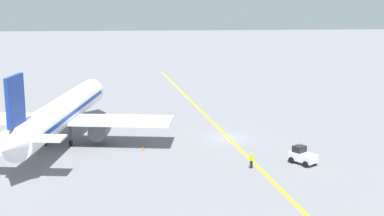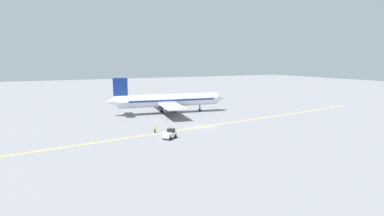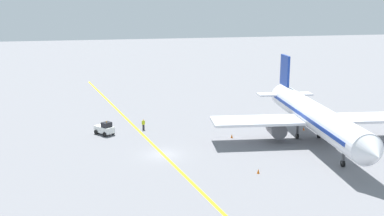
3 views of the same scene
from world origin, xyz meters
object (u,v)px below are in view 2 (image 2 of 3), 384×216
Objects in this scene: baggage_tug_white at (170,134)px; traffic_cone_mid_apron at (216,116)px; ground_crew_worker at (155,129)px; traffic_cone_near_nose at (148,113)px; airplane_at_gate at (168,101)px; traffic_cone_by_wingtip at (167,119)px.

baggage_tug_white reaches higher than traffic_cone_mid_apron.
ground_crew_worker is 23.54m from traffic_cone_mid_apron.
traffic_cone_mid_apron is at bearing 47.52° from traffic_cone_near_nose.
airplane_at_gate is 21.12× the size of ground_crew_worker.
traffic_cone_mid_apron is at bearing 38.19° from airplane_at_gate.
traffic_cone_near_nose is (-23.63, 6.33, -0.63)m from ground_crew_worker.
traffic_cone_mid_apron is 14.05m from traffic_cone_by_wingtip.
airplane_at_gate is 64.52× the size of traffic_cone_mid_apron.
traffic_cone_by_wingtip is (10.24, -4.49, -3.43)m from airplane_at_gate.
ground_crew_worker is (-5.88, -1.09, 0.01)m from baggage_tug_white.
airplane_at_gate is at bearing 156.33° from traffic_cone_by_wingtip.
ground_crew_worker is 3.05× the size of traffic_cone_mid_apron.
baggage_tug_white is 6.03× the size of traffic_cone_near_nose.
traffic_cone_by_wingtip is at bearing 5.27° from traffic_cone_near_nose.
traffic_cone_mid_apron is at bearing 114.73° from ground_crew_worker.
traffic_cone_mid_apron and traffic_cone_by_wingtip have the same top height.
ground_crew_worker is at bearing -32.59° from traffic_cone_by_wingtip.
ground_crew_worker is (21.86, -11.92, -2.80)m from airplane_at_gate.
airplane_at_gate is at bearing 72.50° from traffic_cone_near_nose.
traffic_cone_by_wingtip is at bearing 160.07° from baggage_tug_white.
traffic_cone_by_wingtip is at bearing 147.41° from ground_crew_worker.
traffic_cone_near_nose is at bearing 165.01° from ground_crew_worker.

